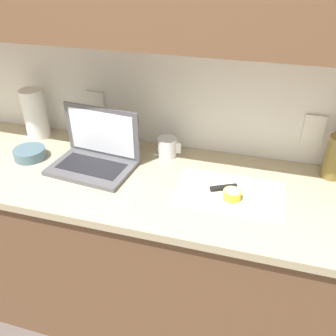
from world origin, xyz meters
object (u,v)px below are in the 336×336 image
(lemon_half_cut, at_px, (232,194))
(paper_towel_roll, at_px, (35,114))
(measuring_cup, at_px, (167,147))
(cutting_board, at_px, (230,192))
(bowl_white, at_px, (30,153))
(laptop, at_px, (96,153))
(knife, at_px, (231,187))

(lemon_half_cut, relative_size, paper_towel_roll, 0.28)
(measuring_cup, bearing_deg, cutting_board, -34.25)
(lemon_half_cut, distance_m, bowl_white, 0.95)
(laptop, height_order, paper_towel_roll, laptop)
(laptop, bearing_deg, knife, 2.70)
(bowl_white, bearing_deg, measuring_cup, 17.79)
(laptop, distance_m, measuring_cup, 0.33)
(lemon_half_cut, height_order, paper_towel_roll, paper_towel_roll)
(cutting_board, distance_m, lemon_half_cut, 0.05)
(measuring_cup, height_order, paper_towel_roll, paper_towel_roll)
(paper_towel_roll, bearing_deg, bowl_white, -67.83)
(knife, height_order, paper_towel_roll, paper_towel_roll)
(knife, bearing_deg, paper_towel_roll, 141.17)
(laptop, xyz_separation_m, lemon_half_cut, (0.62, -0.09, -0.03))
(cutting_board, bearing_deg, measuring_cup, 145.75)
(lemon_half_cut, xyz_separation_m, bowl_white, (-0.95, 0.07, -0.00))
(cutting_board, relative_size, measuring_cup, 3.87)
(cutting_board, height_order, bowl_white, bowl_white)
(lemon_half_cut, bearing_deg, knife, 99.67)
(laptop, xyz_separation_m, bowl_white, (-0.33, -0.03, -0.04))
(measuring_cup, bearing_deg, bowl_white, -162.21)
(cutting_board, xyz_separation_m, bowl_white, (-0.93, 0.02, 0.02))
(lemon_half_cut, relative_size, bowl_white, 0.48)
(measuring_cup, bearing_deg, laptop, -149.21)
(cutting_board, bearing_deg, knife, 83.91)
(lemon_half_cut, distance_m, measuring_cup, 0.43)
(cutting_board, xyz_separation_m, measuring_cup, (-0.32, 0.22, 0.04))
(bowl_white, bearing_deg, paper_towel_roll, 112.17)
(knife, distance_m, measuring_cup, 0.38)
(laptop, height_order, knife, laptop)
(cutting_board, distance_m, paper_towel_roll, 1.05)
(bowl_white, bearing_deg, knife, -0.25)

